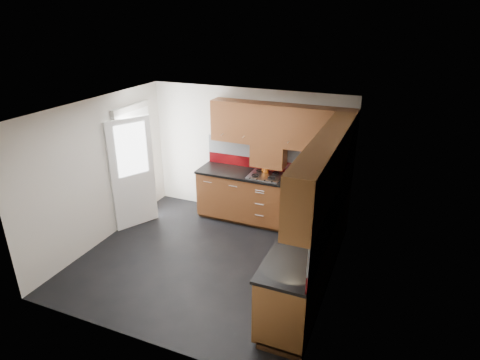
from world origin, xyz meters
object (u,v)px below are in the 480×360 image
at_px(gas_hob, 265,176).
at_px(utensil_pot, 266,168).
at_px(toaster, 330,179).
at_px(food_processor, 325,191).

height_order(gas_hob, utensil_pot, utensil_pot).
bearing_deg(utensil_pot, toaster, -4.38).
bearing_deg(toaster, food_processor, -86.23).
height_order(gas_hob, toaster, toaster).
distance_m(utensil_pot, food_processor, 1.39).
height_order(gas_hob, food_processor, food_processor).
xyz_separation_m(utensil_pot, toaster, (1.16, -0.09, 0.00)).
distance_m(gas_hob, food_processor, 1.27).
distance_m(toaster, food_processor, 0.60).
bearing_deg(food_processor, toaster, 93.77).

